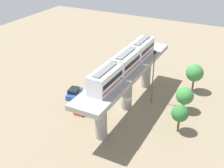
{
  "coord_description": "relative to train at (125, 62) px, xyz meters",
  "views": [
    {
      "loc": [
        -17.88,
        40.09,
        28.59
      ],
      "look_at": [
        2.5,
        0.89,
        4.77
      ],
      "focal_mm": 45.63,
      "sensor_mm": 36.0,
      "label": 1
    }
  ],
  "objects": [
    {
      "name": "parked_car_blue",
      "position": [
        10.82,
        0.07,
        -8.73
      ],
      "size": [
        2.54,
        4.46,
        1.76
      ],
      "rotation": [
        0.0,
        0.0,
        0.19
      ],
      "color": "#284CB7",
      "rests_on": "ground"
    },
    {
      "name": "ground_plane",
      "position": [
        0.0,
        -0.89,
        -9.48
      ],
      "size": [
        120.0,
        120.0,
        0.0
      ],
      "primitive_type": "plane",
      "color": "#84755B"
    },
    {
      "name": "train",
      "position": [
        0.0,
        0.0,
        0.0
      ],
      "size": [
        2.64,
        20.5,
        3.24
      ],
      "color": "silver",
      "rests_on": "viaduct"
    },
    {
      "name": "tree_near_viaduct",
      "position": [
        -9.44,
        -4.79,
        -6.42
      ],
      "size": [
        3.11,
        3.11,
        4.63
      ],
      "color": "brown",
      "rests_on": "ground"
    },
    {
      "name": "tree_mid_lot",
      "position": [
        -10.28,
        1.54,
        -6.05
      ],
      "size": [
        2.74,
        2.74,
        4.83
      ],
      "color": "brown",
      "rests_on": "ground"
    },
    {
      "name": "viaduct",
      "position": [
        0.0,
        -0.89,
        -3.49
      ],
      "size": [
        5.2,
        28.85,
        7.94
      ],
      "color": "#999691",
      "rests_on": "ground"
    },
    {
      "name": "signal_post",
      "position": [
        -3.4,
        -4.6,
        -3.68
      ],
      "size": [
        0.44,
        0.28,
        10.54
      ],
      "color": "#4C4C51",
      "rests_on": "ground"
    },
    {
      "name": "tree_far_corner",
      "position": [
        -9.2,
        -12.61,
        -5.4
      ],
      "size": [
        3.41,
        3.41,
        5.81
      ],
      "color": "brown",
      "rests_on": "ground"
    },
    {
      "name": "parked_car_red",
      "position": [
        6.46,
        3.39,
        -8.73
      ],
      "size": [
        1.89,
        4.24,
        1.76
      ],
      "rotation": [
        0.0,
        0.0,
        0.02
      ],
      "color": "red",
      "rests_on": "ground"
    }
  ]
}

